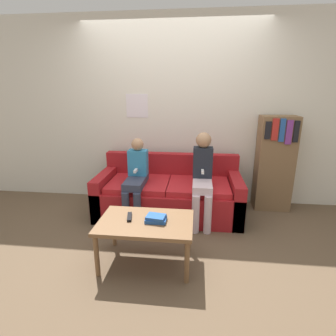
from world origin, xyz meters
name	(u,v)px	position (x,y,z in m)	size (l,w,h in m)	color
ground_plane	(164,232)	(0.00, 0.00, 0.00)	(10.00, 10.00, 0.00)	brown
wall_back	(173,113)	(0.00, 1.06, 1.30)	(8.00, 0.06, 2.60)	silver
couch	(169,194)	(0.00, 0.54, 0.26)	(1.86, 0.85, 0.75)	maroon
coffee_table	(146,226)	(-0.10, -0.56, 0.39)	(0.88, 0.57, 0.44)	brown
person_left	(136,176)	(-0.40, 0.34, 0.57)	(0.24, 0.58, 1.03)	#33384C
person_right	(203,174)	(0.43, 0.35, 0.63)	(0.24, 0.58, 1.12)	silver
tv_remote	(130,217)	(-0.27, -0.52, 0.45)	(0.07, 0.17, 0.02)	black
book_stack	(156,219)	(-0.01, -0.55, 0.47)	(0.19, 0.15, 0.06)	#23519E
bookshelf	(274,163)	(1.41, 0.86, 0.65)	(0.47, 0.32, 1.29)	brown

